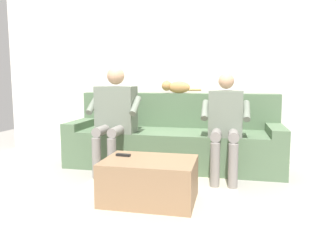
# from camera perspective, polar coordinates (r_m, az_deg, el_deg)

# --- Properties ---
(ground_plane) EXTENTS (8.00, 8.00, 0.00)m
(ground_plane) POSITION_cam_1_polar(r_m,az_deg,el_deg) (3.28, -1.29, -12.77)
(ground_plane) COLOR gray
(back_wall) EXTENTS (5.33, 0.06, 2.56)m
(back_wall) POSITION_cam_1_polar(r_m,az_deg,el_deg) (4.27, 2.25, 9.20)
(back_wall) COLOR silver
(back_wall) RESTS_ON ground
(couch) EXTENTS (2.65, 0.83, 0.91)m
(couch) POSITION_cam_1_polar(r_m,az_deg,el_deg) (3.91, 1.15, -4.74)
(couch) COLOR #516B4C
(couch) RESTS_ON ground
(coffee_table) EXTENTS (0.82, 0.55, 0.38)m
(coffee_table) POSITION_cam_1_polar(r_m,az_deg,el_deg) (2.78, -3.49, -12.19)
(coffee_table) COLOR #8C6B4C
(coffee_table) RESTS_ON ground
(person_left_seated) EXTENTS (0.52, 0.60, 1.16)m
(person_left_seated) POSITION_cam_1_polar(r_m,az_deg,el_deg) (3.39, 10.75, -0.76)
(person_left_seated) COLOR slate
(person_left_seated) RESTS_ON ground
(person_right_seated) EXTENTS (0.61, 0.58, 1.24)m
(person_right_seated) POSITION_cam_1_polar(r_m,az_deg,el_deg) (3.65, -10.02, 0.52)
(person_right_seated) COLOR slate
(person_right_seated) RESTS_ON ground
(cat_on_backrest) EXTENTS (0.54, 0.13, 0.17)m
(cat_on_backrest) POSITION_cam_1_polar(r_m,az_deg,el_deg) (4.09, 1.43, 5.32)
(cat_on_backrest) COLOR #B7844C
(cat_on_backrest) RESTS_ON couch
(remote_black) EXTENTS (0.14, 0.05, 0.02)m
(remote_black) POSITION_cam_1_polar(r_m,az_deg,el_deg) (2.87, -8.44, -7.47)
(remote_black) COLOR black
(remote_black) RESTS_ON coffee_table
(floor_rug) EXTENTS (1.58, 1.86, 0.01)m
(floor_rug) POSITION_cam_1_polar(r_m,az_deg,el_deg) (2.98, -2.72, -14.74)
(floor_rug) COLOR #B7AD93
(floor_rug) RESTS_ON ground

